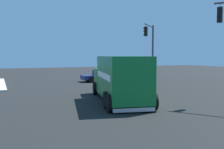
{
  "coord_description": "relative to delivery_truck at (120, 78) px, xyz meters",
  "views": [
    {
      "loc": [
        -16.31,
        7.78,
        3.06
      ],
      "look_at": [
        -0.8,
        0.81,
        1.8
      ],
      "focal_mm": 40.88,
      "sensor_mm": 36.0,
      "label": 1
    }
  ],
  "objects": [
    {
      "name": "ground_plane",
      "position": [
        1.15,
        -0.41,
        -1.56
      ],
      "size": [
        100.0,
        100.0,
        0.0
      ],
      "primitive_type": "plane",
      "color": "black"
    },
    {
      "name": "delivery_truck",
      "position": [
        0.0,
        0.0,
        0.0
      ],
      "size": [
        8.35,
        4.42,
        3.02
      ],
      "color": "#146B2D",
      "rests_on": "ground"
    },
    {
      "name": "traffic_light_primary",
      "position": [
        8.59,
        -7.92,
        2.63
      ],
      "size": [
        2.62,
        2.7,
        6.48
      ],
      "color": "#38383D",
      "rests_on": "ground"
    },
    {
      "name": "pickup_navy",
      "position": [
        12.92,
        -4.07,
        -0.84
      ],
      "size": [
        2.45,
        5.29,
        1.38
      ],
      "color": "navy",
      "rests_on": "ground"
    }
  ]
}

